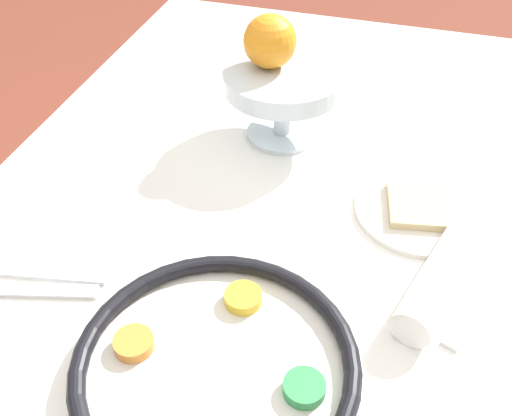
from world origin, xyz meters
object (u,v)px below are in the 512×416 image
at_px(orange_fruit, 270,41).
at_px(napkin_roll, 441,277).
at_px(fruit_stand, 283,86).
at_px(bread_plate, 421,209).
at_px(seder_plate, 216,366).

distance_m(orange_fruit, napkin_roll, 0.43).
height_order(fruit_stand, orange_fruit, orange_fruit).
height_order(fruit_stand, bread_plate, fruit_stand).
xyz_separation_m(seder_plate, fruit_stand, (0.46, 0.05, 0.08)).
distance_m(seder_plate, bread_plate, 0.38).
distance_m(fruit_stand, orange_fruit, 0.07).
relative_size(seder_plate, bread_plate, 1.67).
height_order(seder_plate, orange_fruit, orange_fruit).
distance_m(seder_plate, orange_fruit, 0.50).
bearing_deg(fruit_stand, napkin_roll, -134.97).
height_order(orange_fruit, bread_plate, orange_fruit).
bearing_deg(bread_plate, seder_plate, 150.24).
distance_m(bread_plate, napkin_roll, 0.14).
relative_size(seder_plate, fruit_stand, 1.64).
relative_size(seder_plate, napkin_roll, 1.54).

